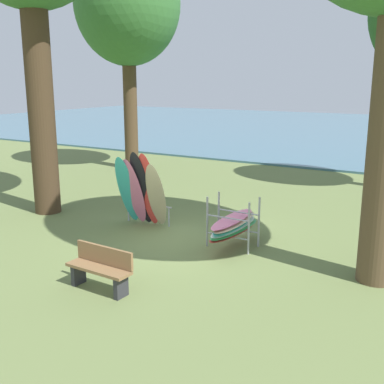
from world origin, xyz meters
The scene contains 6 objects.
ground_plane centered at (0.00, 0.00, 0.00)m, with size 80.00×80.00×0.00m, color olive.
lake_water centered at (0.00, 29.25, 0.05)m, with size 80.00×36.00×0.10m, color #477084.
tree_far_left_back centered at (-6.99, 7.34, 7.07)m, with size 4.54×4.54×9.77m.
leaning_board_pile centered at (-1.30, 0.43, 1.00)m, with size 1.53×1.04×2.15m.
board_storage_rack centered at (1.61, 0.23, 0.55)m, with size 1.15×2.13×1.25m.
park_bench centered at (0.46, -3.28, 0.45)m, with size 1.41×0.46×0.85m.
Camera 1 is at (6.38, -9.79, 4.01)m, focal length 44.52 mm.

